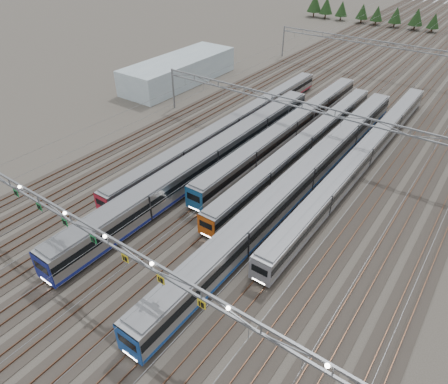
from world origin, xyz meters
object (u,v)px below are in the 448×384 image
Objects in this scene: train_d at (304,145)px; gantry_near at (107,242)px; train_b at (210,160)px; gantry_mid at (302,110)px; train_a at (233,125)px; train_c at (289,129)px; train_f at (363,156)px; west_shed at (179,70)px; gantry_far at (388,49)px; train_e at (304,177)px.

gantry_near reaches higher than train_d.
train_b is at bearing -124.22° from train_d.
gantry_mid is (0.05, 40.12, -0.70)m from gantry_near.
train_a is 9.85m from train_c.
train_b reaches higher than train_f.
train_d is 42.12m from west_shed.
train_a is 30.20m from west_shed.
gantry_near is (-2.30, -37.56, 5.17)m from train_d.
train_c is 41.25m from gantry_near.
train_b is at bearing 105.41° from gantry_near.
gantry_far is (-2.25, 47.56, 4.47)m from train_d.
west_shed is at bearing 161.79° from train_c.
train_f is (4.50, 11.12, -0.26)m from train_e.
train_a is at bearing 106.89° from gantry_near.
gantry_mid and gantry_far have the same top height.
train_c reaches higher than train_f.
west_shed is (-43.92, 23.98, 0.54)m from train_e.
gantry_near reaches higher than train_b.
train_e is 1.17× the size of gantry_mid.
gantry_mid is (11.25, 3.22, 4.48)m from train_a.
gantry_near is (-11.30, -39.53, 5.12)m from train_f.
train_d is 5.62m from gantry_mid.
gantry_near is (-6.80, -28.40, 4.86)m from train_e.
gantry_far is at bearing 96.79° from train_e.
gantry_mid is (-6.75, 11.71, 4.16)m from train_e.
train_c is at bearing 143.51° from train_d.
train_a is at bearing -30.85° from west_shed.
gantry_mid reaches higher than train_b.
train_c is at bearing -18.21° from west_shed.
train_c is 0.92× the size of gantry_near.
train_a is 19.91m from train_e.
gantry_near is 1.00× the size of gantry_mid.
train_d is at bearing -20.60° from west_shed.
train_c is at bearing -92.91° from gantry_far.
train_e is 2.20× the size of west_shed.
train_a is 1.04× the size of train_b.
train_b is 1.09× the size of train_d.
train_d is at bearing 116.17° from train_e.
gantry_far is (6.75, 60.79, 4.05)m from train_b.
west_shed is at bearing 149.15° from train_a.
train_d is 1.72× the size of west_shed.
train_f is at bearing -76.14° from gantry_far.
gantry_mid is (6.75, 15.79, 4.05)m from train_b.
train_b is at bearing -96.34° from gantry_far.
train_f is at bearing 74.05° from gantry_near.
gantry_far is (0.05, 85.12, -0.70)m from gantry_near.
gantry_far reaches higher than train_f.
train_c is (9.00, 3.99, 0.21)m from train_a.
gantry_near is 1.00× the size of gantry_far.
train_e reaches higher than train_d.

